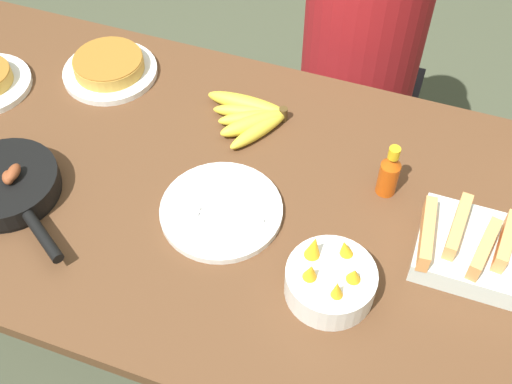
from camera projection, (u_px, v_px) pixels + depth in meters
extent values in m
plane|color=#474C38|center=(256.00, 352.00, 1.92)|extent=(14.00, 14.00, 0.00)
cube|color=brown|center=(256.00, 206.00, 1.37)|extent=(1.90, 0.86, 0.03)
cylinder|color=brown|center=(35.00, 116.00, 2.06)|extent=(0.07, 0.07, 0.70)
ellipsoid|color=yellow|center=(247.00, 104.00, 1.51)|extent=(0.20, 0.04, 0.04)
ellipsoid|color=yellow|center=(250.00, 112.00, 1.50)|extent=(0.18, 0.07, 0.03)
ellipsoid|color=yellow|center=(253.00, 118.00, 1.49)|extent=(0.16, 0.11, 0.03)
ellipsoid|color=yellow|center=(254.00, 123.00, 1.47)|extent=(0.15, 0.15, 0.04)
ellipsoid|color=yellow|center=(259.00, 130.00, 1.46)|extent=(0.11, 0.16, 0.03)
cylinder|color=#4C3819|center=(283.00, 114.00, 1.49)|extent=(0.02, 0.02, 0.04)
cube|color=silver|center=(488.00, 255.00, 1.24)|extent=(0.27, 0.19, 0.05)
cube|color=#F29E56|center=(427.00, 233.00, 1.22)|extent=(0.04, 0.15, 0.04)
cube|color=#F29E56|center=(458.00, 227.00, 1.23)|extent=(0.03, 0.14, 0.04)
cube|color=#F29E56|center=(484.00, 249.00, 1.19)|extent=(0.05, 0.13, 0.05)
cube|color=#F29E56|center=(505.00, 242.00, 1.20)|extent=(0.03, 0.13, 0.05)
cylinder|color=black|center=(10.00, 191.00, 1.36)|extent=(0.22, 0.22, 0.01)
cylinder|color=black|center=(6.00, 183.00, 1.34)|extent=(0.22, 0.22, 0.04)
cylinder|color=black|center=(43.00, 236.00, 1.25)|extent=(0.13, 0.09, 0.02)
ellipsoid|color=brown|center=(8.00, 177.00, 1.31)|extent=(0.04, 0.04, 0.03)
ellipsoid|color=brown|center=(13.00, 173.00, 1.31)|extent=(0.04, 0.05, 0.03)
cylinder|color=white|center=(110.00, 72.00, 1.60)|extent=(0.23, 0.23, 0.02)
cylinder|color=gold|center=(109.00, 64.00, 1.58)|extent=(0.17, 0.17, 0.03)
cylinder|color=#9F6624|center=(107.00, 58.00, 1.57)|extent=(0.17, 0.17, 0.00)
cylinder|color=white|center=(221.00, 211.00, 1.33)|extent=(0.26, 0.26, 0.02)
cylinder|color=silver|center=(232.00, 216.00, 1.30)|extent=(0.13, 0.03, 0.01)
cube|color=silver|center=(187.00, 210.00, 1.31)|extent=(0.05, 0.03, 0.00)
cylinder|color=white|center=(330.00, 282.00, 1.19)|extent=(0.17, 0.17, 0.06)
cone|color=#F4A819|center=(354.00, 275.00, 1.15)|extent=(0.03, 0.03, 0.04)
cone|color=#F4A819|center=(345.00, 248.00, 1.18)|extent=(0.04, 0.04, 0.04)
cone|color=#F4A819|center=(314.00, 247.00, 1.18)|extent=(0.05, 0.05, 0.06)
cone|color=#F4A819|center=(311.00, 272.00, 1.15)|extent=(0.04, 0.05, 0.05)
cone|color=#F4A819|center=(337.00, 290.00, 1.12)|extent=(0.04, 0.04, 0.05)
cylinder|color=#C64C0F|center=(388.00, 178.00, 1.34)|extent=(0.04, 0.04, 0.08)
cone|color=#C64C0F|center=(392.00, 161.00, 1.30)|extent=(0.04, 0.04, 0.02)
cylinder|color=gold|center=(394.00, 153.00, 1.28)|extent=(0.02, 0.02, 0.03)
cube|color=black|center=(346.00, 145.00, 2.14)|extent=(0.37, 0.37, 0.47)
cylinder|color=maroon|center=(365.00, 29.00, 1.77)|extent=(0.34, 0.34, 0.48)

